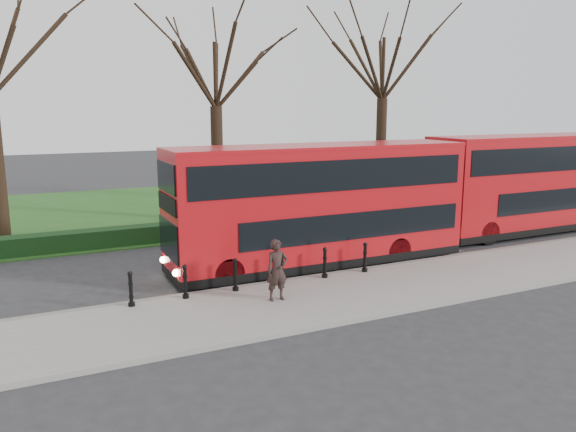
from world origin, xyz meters
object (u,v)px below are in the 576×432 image
bus_rear (537,183)px  bollard_row (259,272)px  bus_lead (320,206)px  pedestrian (277,270)px

bus_rear → bollard_row: bearing=-170.1°
bus_lead → bus_rear: size_ratio=0.99×
bus_lead → pedestrian: bus_lead is taller
bollard_row → bus_lead: bus_lead is taller
bus_rear → pedestrian: bearing=-165.3°
pedestrian → bus_lead: bearing=44.7°
bus_lead → bollard_row: bearing=-149.8°
bollard_row → bus_rear: bearing=9.9°
bollard_row → bus_rear: 15.68m
bus_lead → bus_rear: bearing=3.7°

